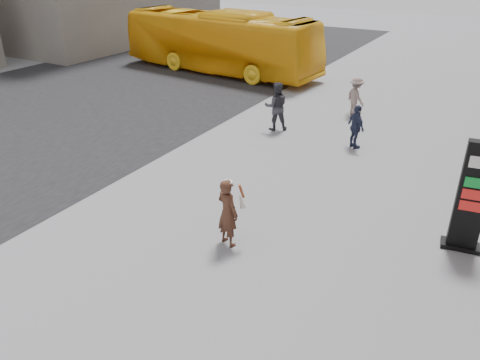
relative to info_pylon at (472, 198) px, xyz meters
The scene contains 8 objects.
ground 5.35m from the info_pylon, 157.68° to the right, with size 100.00×100.00×0.00m, color #9E9EA3.
road 18.09m from the info_pylon, behind, with size 16.00×60.00×0.01m, color black.
info_pylon is the anchor object (origin of this frame).
woman 5.66m from the info_pylon, 151.99° to the right, with size 0.79×0.76×1.75m.
bus 19.40m from the info_pylon, 139.62° to the left, with size 2.90×12.38×3.45m, color yellow.
pedestrian_a 9.21m from the info_pylon, 145.12° to the left, with size 0.93×0.73×1.92m, color #34343B.
pedestrian_b 10.13m from the info_pylon, 121.99° to the left, with size 1.08×0.62×1.67m, color gray.
pedestrian_c 6.53m from the info_pylon, 130.36° to the left, with size 0.94×0.39×1.60m, color #29314D.
Camera 1 is at (4.87, -8.91, 6.50)m, focal length 35.00 mm.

